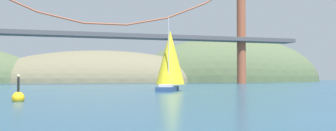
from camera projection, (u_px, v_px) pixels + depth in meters
The scene contains 5 objects.
headland_right at pixel (232, 82), 167.42m from camera, with size 82.29×44.00×38.68m, color #4C5B3D.
headland_center at pixel (103, 82), 150.78m from camera, with size 89.02×44.00×24.31m, color #6B664C.
suspension_bridge at pixel (105, 32), 111.58m from camera, with size 122.08×6.00×32.69m.
sailboat_yellow_sail at pixel (170, 60), 61.93m from camera, with size 7.07×9.57×11.28m.
channel_buoy at pixel (18, 97), 34.76m from camera, with size 1.10×1.10×2.64m.
Camera 1 is at (-16.72, -16.43, 2.20)m, focal length 42.06 mm.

